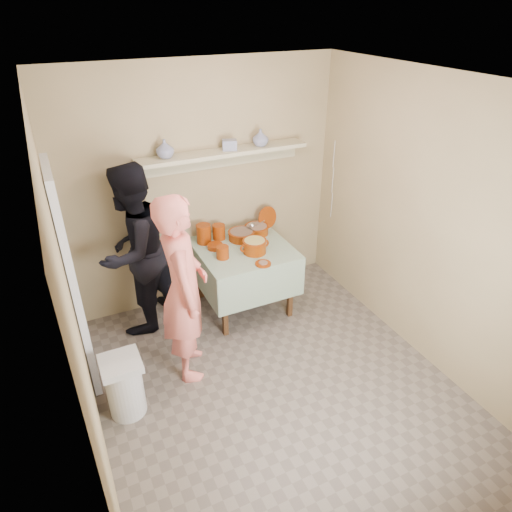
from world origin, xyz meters
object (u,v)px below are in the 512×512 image
person_helper (134,251)px  serving_table (243,257)px  person_cook (184,289)px  trash_bin (125,386)px  cazuela_rice (255,245)px

person_helper → serving_table: 1.14m
person_cook → serving_table: 1.12m
person_cook → trash_bin: size_ratio=3.14×
serving_table → person_helper: bearing=171.0°
person_helper → trash_bin: size_ratio=3.17×
person_helper → cazuela_rice: (1.17, -0.33, -0.04)m
person_helper → trash_bin: person_helper is taller
person_cook → serving_table: bearing=-39.2°
serving_table → trash_bin: serving_table is taller
person_cook → serving_table: (0.86, 0.68, -0.24)m
cazuela_rice → trash_bin: cazuela_rice is taller
person_helper → trash_bin: (-0.40, -1.14, -0.61)m
person_cook → trash_bin: 0.93m
cazuela_rice → trash_bin: size_ratio=0.59×
serving_table → trash_bin: bearing=-147.3°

